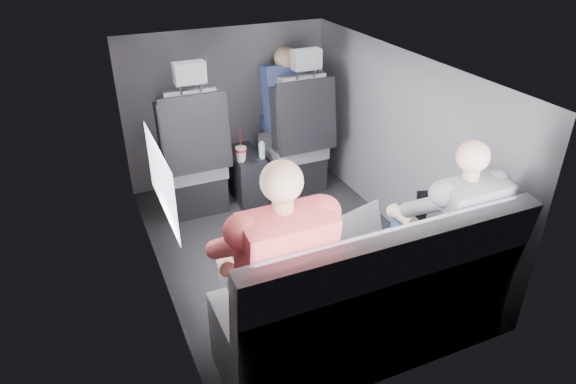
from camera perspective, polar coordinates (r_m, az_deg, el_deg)
name	(u,v)px	position (r m, az deg, el deg)	size (l,w,h in m)	color
floor	(287,249)	(3.78, -0.06, -6.35)	(2.60, 2.60, 0.00)	black
ceiling	(287,66)	(3.20, -0.08, 13.83)	(2.60, 2.60, 0.00)	#B2B2AD
panel_left	(152,192)	(3.22, -14.88, -0.04)	(0.02, 2.60, 1.35)	#56565B
panel_right	(400,144)	(3.85, 12.32, 5.19)	(0.02, 2.60, 1.35)	#56565B
panel_front	(227,107)	(4.57, -6.76, 9.41)	(1.80, 0.02, 1.35)	#56565B
panel_back	(400,278)	(2.48, 12.31, -9.29)	(1.80, 0.02, 1.35)	#56565B
side_window	(161,180)	(2.86, -13.94, 1.33)	(0.02, 0.75, 0.42)	white
seatbelt	(305,108)	(4.12, 1.92, 9.30)	(0.05, 0.01, 0.65)	black
front_seat_left	(193,165)	(4.15, -10.50, 2.98)	(0.52, 0.58, 1.26)	black
front_seat_right	(296,146)	(4.41, 0.88, 5.09)	(0.52, 0.58, 1.26)	black
center_console	(246,175)	(4.38, -4.71, 1.91)	(0.24, 0.48, 0.41)	black
rear_bench	(367,306)	(2.86, 8.77, -12.46)	(1.60, 0.57, 0.92)	slate
soda_cup	(241,153)	(4.14, -5.24, 4.28)	(0.09, 0.09, 0.27)	white
water_bottle	(262,150)	(4.18, -2.92, 4.64)	(0.05, 0.05, 0.15)	#ADD0EA
laptop_white	(268,247)	(2.70, -2.19, -6.08)	(0.35, 0.34, 0.25)	silver
laptop_silver	(346,236)	(2.79, 6.46, -4.90)	(0.42, 0.42, 0.26)	#AAAAAE
laptop_black	(432,212)	(3.11, 15.76, -2.19)	(0.38, 0.38, 0.24)	black
passenger_rear_left	(274,269)	(2.52, -1.56, -8.55)	(0.53, 0.65, 1.27)	#343439
passenger_rear_right	(445,228)	(3.02, 17.07, -3.82)	(0.48, 0.60, 1.18)	navy
passenger_front_right	(285,99)	(4.51, -0.31, 10.34)	(0.38, 0.38, 0.76)	navy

